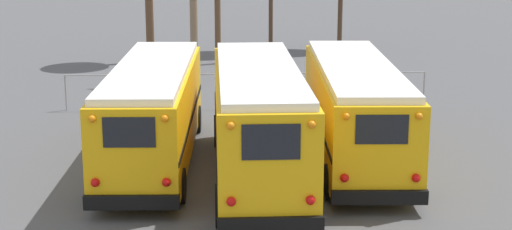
# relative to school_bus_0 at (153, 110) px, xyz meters

# --- Properties ---
(ground_plane) EXTENTS (160.00, 160.00, 0.00)m
(ground_plane) POSITION_rel_school_bus_0_xyz_m (3.08, -1.01, -1.64)
(ground_plane) COLOR #4C4C4F
(school_bus_0) EXTENTS (2.70, 10.05, 3.03)m
(school_bus_0) POSITION_rel_school_bus_0_xyz_m (0.00, 0.00, 0.00)
(school_bus_0) COLOR #EAAA0F
(school_bus_0) RESTS_ON ground
(school_bus_1) EXTENTS (2.54, 9.77, 3.28)m
(school_bus_1) POSITION_rel_school_bus_0_xyz_m (3.09, -1.86, 0.14)
(school_bus_1) COLOR #EAAA0F
(school_bus_1) RESTS_ON ground
(school_bus_2) EXTENTS (2.84, 10.22, 3.00)m
(school_bus_2) POSITION_rel_school_bus_0_xyz_m (6.17, 0.14, -0.01)
(school_bus_2) COLOR #EAAA0F
(school_bus_2) RESTS_ON ground
(fence_line) EXTENTS (14.23, 0.06, 1.42)m
(fence_line) POSITION_rel_school_bus_0_xyz_m (3.08, 7.11, -0.67)
(fence_line) COLOR #939399
(fence_line) RESTS_ON ground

